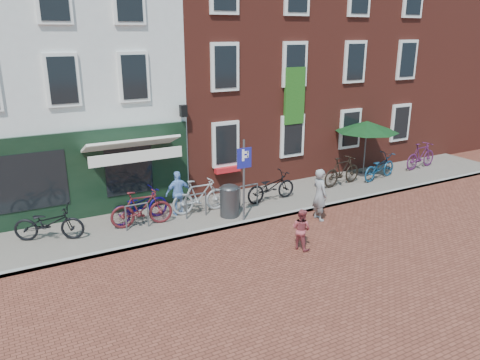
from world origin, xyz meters
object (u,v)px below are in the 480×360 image
bicycle_4 (271,187)px  bicycle_6 (379,167)px  woman (320,195)px  bicycle_1 (142,208)px  bicycle_5 (342,171)px  bicycle_7 (421,156)px  bicycle_0 (49,223)px  parasol (367,124)px  boy (301,229)px  cafe_person (178,193)px  litter_bin (229,199)px  bicycle_3 (200,196)px  parking_sign (244,169)px  bicycle_2 (139,206)px

bicycle_4 → bicycle_6: same height
woman → bicycle_4: woman is taller
bicycle_1 → bicycle_5: bearing=-81.9°
woman → bicycle_7: 7.99m
bicycle_0 → bicycle_6: bearing=-67.7°
parasol → bicycle_0: parasol is taller
boy → cafe_person: bearing=8.2°
boy → bicycle_4: boy is taller
parasol → boy: (-6.44, -4.43, -1.70)m
bicycle_5 → parasol: bearing=-77.0°
litter_bin → cafe_person: 1.72m
bicycle_6 → bicycle_4: bearing=78.2°
bicycle_1 → bicycle_4: size_ratio=0.97×
cafe_person → bicycle_1: bearing=14.7°
bicycle_3 → bicycle_6: 8.10m
parking_sign → bicycle_1: bearing=160.3°
bicycle_5 → bicycle_6: bearing=-100.4°
bicycle_2 → bicycle_6: (10.13, -0.34, 0.00)m
bicycle_4 → bicycle_1: bearing=87.3°
parking_sign → bicycle_0: bearing=166.4°
parasol → bicycle_7: parasol is taller
parking_sign → bicycle_3: 1.99m
bicycle_6 → bicycle_0: bearing=76.6°
bicycle_2 → bicycle_4: 4.79m
bicycle_4 → bicycle_6: (5.36, 0.07, 0.00)m
parasol → bicycle_2: (-9.96, -0.41, -1.68)m
parasol → bicycle_3: (-7.94, -0.64, -1.62)m
woman → bicycle_3: bearing=57.9°
bicycle_6 → woman: bearing=101.7°
litter_bin → bicycle_7: 10.22m
litter_bin → parasol: (7.19, 1.41, 1.60)m
parking_sign → bicycle_2: bearing=153.1°
bicycle_7 → bicycle_3: bearing=84.7°
bicycle_3 → bicycle_7: 10.91m
boy → bicycle_2: boy is taller
cafe_person → bicycle_3: size_ratio=0.78×
bicycle_7 → bicycle_0: bearing=84.0°
bicycle_2 → bicycle_4: same height
bicycle_1 → bicycle_3: (2.08, 0.20, 0.00)m
boy → bicycle_4: bearing=-39.9°
boy → bicycle_2: bearing=20.4°
bicycle_5 → parking_sign: bearing=97.1°
parking_sign → cafe_person: size_ratio=1.77×
woman → bicycle_4: 2.18m
boy → bicycle_7: bicycle_7 is taller
bicycle_0 → bicycle_7: bearing=-66.4°
boy → bicycle_5: bearing=-71.9°
bicycle_0 → bicycle_6: (12.90, -0.20, 0.00)m
parking_sign → parasol: bearing=15.6°
parasol → bicycle_6: 1.85m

